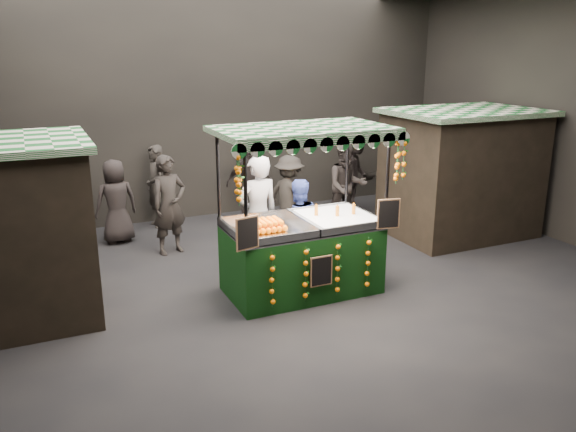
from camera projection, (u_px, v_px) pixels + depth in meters
name	position (u px, v px, depth m)	size (l,w,h in m)	color
ground	(299.00, 294.00, 9.30)	(12.00, 12.00, 0.00)	black
market_hall	(301.00, 78.00, 8.34)	(12.10, 10.10, 5.05)	black
neighbour_stall_right	(461.00, 172.00, 11.98)	(3.00, 2.20, 2.60)	black
juice_stall	(303.00, 243.00, 9.17)	(2.75, 1.61, 2.66)	black
vendor_grey	(258.00, 216.00, 9.88)	(0.81, 0.57, 2.09)	gray
vendor_blue	(298.00, 225.00, 10.08)	(0.87, 0.71, 1.65)	navy
shopper_0	(169.00, 205.00, 10.92)	(0.79, 0.62, 1.90)	black
shopper_1	(347.00, 186.00, 12.43)	(1.05, 0.90, 1.86)	#2A2422
shopper_2	(250.00, 183.00, 12.90)	(1.11, 0.66, 1.78)	black
shopper_3	(355.00, 172.00, 13.65)	(1.43, 1.29, 1.93)	black
shopper_4	(116.00, 201.00, 11.54)	(0.90, 0.65, 1.69)	#292321
shopper_5	(387.00, 182.00, 13.52)	(1.07, 1.46, 1.52)	black
shopper_6	(156.00, 186.00, 12.57)	(0.53, 0.71, 1.79)	#2E2925
shopper_7	(289.00, 196.00, 11.97)	(0.99, 1.25, 1.69)	#2D2925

